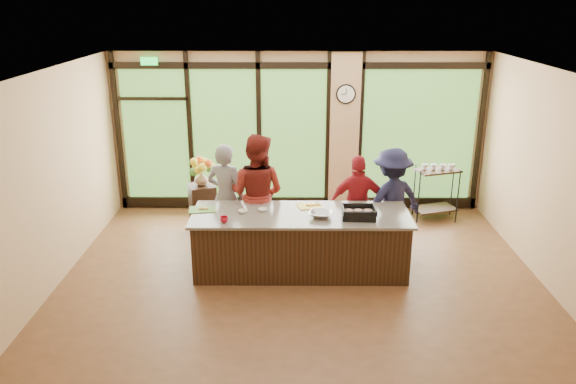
{
  "coord_description": "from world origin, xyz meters",
  "views": [
    {
      "loc": [
        -0.14,
        -7.36,
        3.93
      ],
      "look_at": [
        -0.19,
        0.4,
        1.22
      ],
      "focal_mm": 35.0,
      "sensor_mm": 36.0,
      "label": 1
    }
  ],
  "objects_px": {
    "cook_left": "(226,197)",
    "roasting_pan": "(359,215)",
    "island_base": "(301,243)",
    "cook_right": "(391,201)",
    "bar_cart": "(436,186)",
    "flower_stand": "(203,208)"
  },
  "relations": [
    {
      "from": "roasting_pan",
      "to": "bar_cart",
      "type": "xyz_separation_m",
      "value": [
        1.69,
        2.26,
        -0.33
      ]
    },
    {
      "from": "flower_stand",
      "to": "island_base",
      "type": "bearing_deg",
      "value": -62.08
    },
    {
      "from": "cook_right",
      "to": "flower_stand",
      "type": "bearing_deg",
      "value": -37.08
    },
    {
      "from": "cook_left",
      "to": "flower_stand",
      "type": "xyz_separation_m",
      "value": [
        -0.49,
        0.66,
        -0.45
      ]
    },
    {
      "from": "cook_left",
      "to": "roasting_pan",
      "type": "relative_size",
      "value": 3.7
    },
    {
      "from": "cook_left",
      "to": "bar_cart",
      "type": "xyz_separation_m",
      "value": [
        3.72,
        1.26,
        -0.24
      ]
    },
    {
      "from": "island_base",
      "to": "cook_right",
      "type": "relative_size",
      "value": 1.82
    },
    {
      "from": "cook_left",
      "to": "flower_stand",
      "type": "distance_m",
      "value": 0.94
    },
    {
      "from": "island_base",
      "to": "bar_cart",
      "type": "height_order",
      "value": "bar_cart"
    },
    {
      "from": "roasting_pan",
      "to": "bar_cart",
      "type": "bearing_deg",
      "value": 57.0
    },
    {
      "from": "island_base",
      "to": "bar_cart",
      "type": "distance_m",
      "value": 3.29
    },
    {
      "from": "roasting_pan",
      "to": "flower_stand",
      "type": "relative_size",
      "value": 0.56
    },
    {
      "from": "roasting_pan",
      "to": "cook_right",
      "type": "bearing_deg",
      "value": 59.11
    },
    {
      "from": "cook_left",
      "to": "cook_right",
      "type": "xyz_separation_m",
      "value": [
        2.64,
        -0.1,
        -0.02
      ]
    },
    {
      "from": "cook_right",
      "to": "roasting_pan",
      "type": "xyz_separation_m",
      "value": [
        -0.62,
        -0.9,
        0.11
      ]
    },
    {
      "from": "island_base",
      "to": "roasting_pan",
      "type": "height_order",
      "value": "roasting_pan"
    },
    {
      "from": "roasting_pan",
      "to": "bar_cart",
      "type": "distance_m",
      "value": 2.84
    },
    {
      "from": "island_base",
      "to": "bar_cart",
      "type": "bearing_deg",
      "value": 39.9
    },
    {
      "from": "cook_right",
      "to": "bar_cart",
      "type": "distance_m",
      "value": 1.75
    },
    {
      "from": "island_base",
      "to": "cook_right",
      "type": "bearing_deg",
      "value": 27.14
    },
    {
      "from": "island_base",
      "to": "flower_stand",
      "type": "relative_size",
      "value": 3.64
    },
    {
      "from": "island_base",
      "to": "cook_right",
      "type": "xyz_separation_m",
      "value": [
        1.45,
        0.74,
        0.41
      ]
    }
  ]
}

